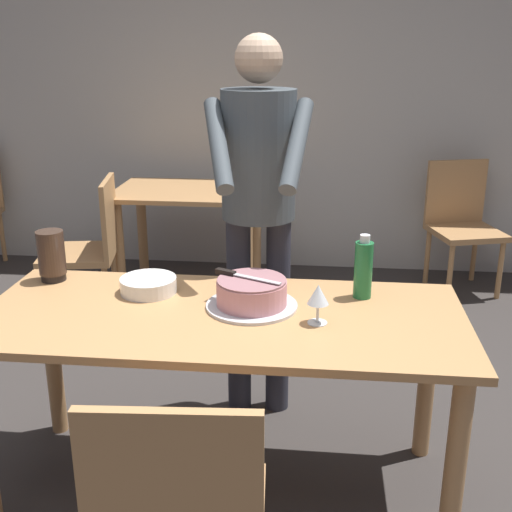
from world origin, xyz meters
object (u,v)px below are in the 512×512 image
Objects in this scene: cake_on_platter at (252,294)px; cake_knife at (235,274)px; wine_glass_far at (318,296)px; person_cutting_cake at (258,190)px; hurricane_lamp at (51,255)px; main_dining_table at (222,341)px; plate_stack at (148,285)px; background_chair_1 at (462,221)px; background_table at (190,213)px; water_bottle at (363,269)px; background_chair_0 at (90,245)px.

cake_knife reaches higher than cake_on_platter.
person_cutting_cake is (-0.27, 0.64, 0.22)m from wine_glass_far.
cake_on_platter is 0.59m from person_cutting_cake.
wine_glass_far is at bearing -16.12° from hurricane_lamp.
plate_stack is at bearing 151.41° from main_dining_table.
background_chair_1 is at bearing 45.21° from hurricane_lamp.
background_table is (-0.54, 2.05, -0.06)m from main_dining_table.
background_chair_1 is (0.81, 2.14, -0.37)m from water_bottle.
background_table is at bearing 119.91° from water_bottle.
water_bottle is (0.17, 0.26, 0.01)m from wine_glass_far.
background_chair_1 is at bearing 9.01° from background_table.
cake_on_platter is 0.43m from plate_stack.
wine_glass_far is (0.66, -0.22, 0.07)m from plate_stack.
background_chair_1 is at bearing 69.18° from water_bottle.
background_chair_1 is at bearing 18.68° from background_chair_0.
background_chair_0 reaches higher than main_dining_table.
wine_glass_far is 0.16× the size of background_chair_1.
plate_stack is at bearing 165.95° from cake_on_platter.
main_dining_table is 0.82m from hurricane_lamp.
background_chair_0 is at bearing 124.84° from main_dining_table.
main_dining_table is 7.06× the size of water_bottle.
plate_stack is 0.44m from hurricane_lamp.
background_chair_1 is (0.98, 2.40, -0.36)m from wine_glass_far.
cake_on_platter is at bearing -86.82° from person_cutting_cake.
background_table is 1.11× the size of background_chair_1.
plate_stack is 0.88× the size of water_bottle.
water_bottle is (0.83, 0.04, 0.08)m from plate_stack.
water_bottle is at bearing 19.27° from cake_on_platter.
wine_glass_far reaches higher than main_dining_table.
person_cutting_cake reaches higher than background_chair_1.
cake_on_platter is 1.34× the size of cake_knife.
hurricane_lamp is at bearing -75.54° from background_chair_0.
hurricane_lamp reaches higher than background_table.
wine_glass_far is (0.24, -0.12, 0.05)m from cake_on_platter.
cake_knife is 0.49m from water_bottle.
cake_knife reaches higher than plate_stack.
hurricane_lamp is 1.37m from background_chair_0.
cake_on_platter is 0.44m from water_bottle.
hurricane_lamp is 0.23× the size of background_chair_1.
cake_knife is 0.54m from person_cutting_cake.
hurricane_lamp is 0.12× the size of person_cutting_cake.
background_chair_0 is (-1.11, 1.44, -0.37)m from cake_knife.
water_bottle is 0.25× the size of background_table.
cake_on_platter is at bearing -118.22° from background_chair_1.
hurricane_lamp reaches higher than plate_stack.
hurricane_lamp reaches higher than cake_knife.
hurricane_lamp is at bearing -96.31° from background_table.
cake_on_platter is 1.62× the size of hurricane_lamp.
cake_on_platter is 0.10m from cake_knife.
background_table is at bearing 96.92° from plate_stack.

